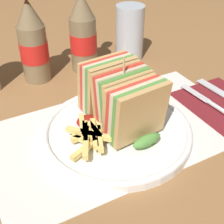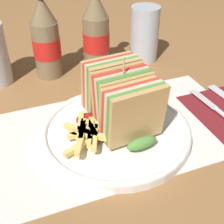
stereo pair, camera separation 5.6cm
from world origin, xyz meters
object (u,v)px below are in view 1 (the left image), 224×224
club_sandwich (122,98)px  coke_bottle_near (33,43)px  glass_near (129,36)px  coke_bottle_far (83,35)px  fork (223,111)px  plate_main (117,131)px

club_sandwich → coke_bottle_near: bearing=107.0°
coke_bottle_near → glass_near: 0.25m
glass_near → coke_bottle_far: bearing=-178.9°
fork → glass_near: size_ratio=1.43×
coke_bottle_far → club_sandwich: bearing=-98.8°
fork → coke_bottle_far: (-0.16, 0.31, 0.08)m
club_sandwich → fork: bearing=-16.1°
club_sandwich → coke_bottle_near: 0.27m
fork → club_sandwich: bearing=160.6°
plate_main → glass_near: (0.19, 0.27, 0.05)m
plate_main → fork: bearing=-11.5°
fork → glass_near: glass_near is taller
coke_bottle_near → plate_main: bearing=-77.0°
plate_main → club_sandwich: size_ratio=1.50×
coke_bottle_near → glass_near: bearing=-1.2°
club_sandwich → fork: (0.20, -0.06, -0.06)m
coke_bottle_near → fork: bearing=-48.5°
glass_near → plate_main: bearing=-124.6°
club_sandwich → plate_main: bearing=-139.5°
coke_bottle_near → glass_near: (0.25, -0.01, -0.03)m
coke_bottle_near → coke_bottle_far: bearing=-3.7°
plate_main → coke_bottle_near: bearing=103.0°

